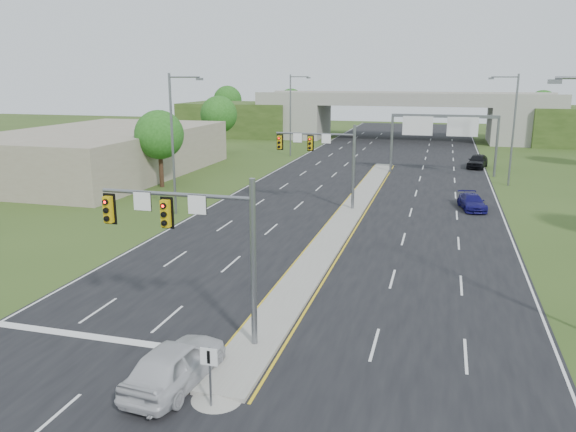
# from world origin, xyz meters

# --- Properties ---
(ground) EXTENTS (240.00, 240.00, 0.00)m
(ground) POSITION_xyz_m (0.00, 0.00, 0.00)
(ground) COLOR #2E4418
(ground) RESTS_ON ground
(road) EXTENTS (24.00, 160.00, 0.02)m
(road) POSITION_xyz_m (0.00, 35.00, 0.01)
(road) COLOR black
(road) RESTS_ON ground
(median) EXTENTS (2.00, 54.00, 0.16)m
(median) POSITION_xyz_m (0.00, 23.00, 0.10)
(median) COLOR gray
(median) RESTS_ON road
(median_nose) EXTENTS (2.00, 2.00, 0.16)m
(median_nose) POSITION_xyz_m (0.00, -4.00, 0.10)
(median_nose) COLOR gray
(median_nose) RESTS_ON road
(lane_markings) EXTENTS (23.72, 160.00, 0.01)m
(lane_markings) POSITION_xyz_m (-0.60, 28.91, 0.02)
(lane_markings) COLOR gold
(lane_markings) RESTS_ON road
(signal_mast_near) EXTENTS (6.62, 0.60, 7.00)m
(signal_mast_near) POSITION_xyz_m (-2.26, -0.07, 4.73)
(signal_mast_near) COLOR slate
(signal_mast_near) RESTS_ON ground
(signal_mast_far) EXTENTS (6.62, 0.60, 7.00)m
(signal_mast_far) POSITION_xyz_m (-2.26, 24.93, 4.73)
(signal_mast_far) COLOR slate
(signal_mast_far) RESTS_ON ground
(keep_right_sign) EXTENTS (0.60, 0.13, 2.20)m
(keep_right_sign) POSITION_xyz_m (0.00, -4.53, 1.52)
(keep_right_sign) COLOR slate
(keep_right_sign) RESTS_ON ground
(sign_gantry) EXTENTS (11.58, 0.44, 6.67)m
(sign_gantry) POSITION_xyz_m (6.68, 44.92, 5.24)
(sign_gantry) COLOR slate
(sign_gantry) RESTS_ON ground
(overpass) EXTENTS (80.00, 14.00, 8.10)m
(overpass) POSITION_xyz_m (0.00, 80.00, 3.55)
(overpass) COLOR gray
(overpass) RESTS_ON ground
(lightpole_l_mid) EXTENTS (2.85, 0.25, 11.00)m
(lightpole_l_mid) POSITION_xyz_m (-13.30, 20.00, 6.10)
(lightpole_l_mid) COLOR slate
(lightpole_l_mid) RESTS_ON ground
(lightpole_l_far) EXTENTS (2.85, 0.25, 11.00)m
(lightpole_l_far) POSITION_xyz_m (-13.30, 55.00, 6.10)
(lightpole_l_far) COLOR slate
(lightpole_l_far) RESTS_ON ground
(lightpole_r_far) EXTENTS (2.85, 0.25, 11.00)m
(lightpole_r_far) POSITION_xyz_m (13.30, 40.00, 6.10)
(lightpole_r_far) COLOR slate
(lightpole_r_far) RESTS_ON ground
(tree_l_near) EXTENTS (4.80, 4.80, 7.60)m
(tree_l_near) POSITION_xyz_m (-20.00, 30.00, 5.18)
(tree_l_near) COLOR #382316
(tree_l_near) RESTS_ON ground
(tree_l_mid) EXTENTS (5.20, 5.20, 8.12)m
(tree_l_mid) POSITION_xyz_m (-24.00, 55.00, 5.51)
(tree_l_mid) COLOR #382316
(tree_l_mid) RESTS_ON ground
(tree_back_a) EXTENTS (6.00, 6.00, 8.85)m
(tree_back_a) POSITION_xyz_m (-38.00, 94.00, 5.84)
(tree_back_a) COLOR #382316
(tree_back_a) RESTS_ON ground
(tree_back_b) EXTENTS (5.60, 5.60, 8.32)m
(tree_back_b) POSITION_xyz_m (-24.00, 94.00, 5.51)
(tree_back_b) COLOR #382316
(tree_back_b) RESTS_ON ground
(tree_back_c) EXTENTS (5.60, 5.60, 8.32)m
(tree_back_c) POSITION_xyz_m (24.00, 94.00, 5.51)
(tree_back_c) COLOR #382316
(tree_back_c) RESTS_ON ground
(commercial_building) EXTENTS (18.00, 30.00, 5.00)m
(commercial_building) POSITION_xyz_m (-30.00, 35.00, 2.50)
(commercial_building) COLOR gray
(commercial_building) RESTS_ON ground
(car_white) EXTENTS (2.37, 5.04, 1.67)m
(car_white) POSITION_xyz_m (-1.78, -3.51, 0.85)
(car_white) COLOR silver
(car_white) RESTS_ON road
(car_far_b) EXTENTS (2.57, 4.59, 1.26)m
(car_far_b) POSITION_xyz_m (9.50, 27.91, 0.65)
(car_far_b) COLOR #110E55
(car_far_b) RESTS_ON road
(car_far_c) EXTENTS (2.89, 5.17, 1.66)m
(car_far_c) POSITION_xyz_m (11.00, 50.95, 0.85)
(car_far_c) COLOR black
(car_far_c) RESTS_ON road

